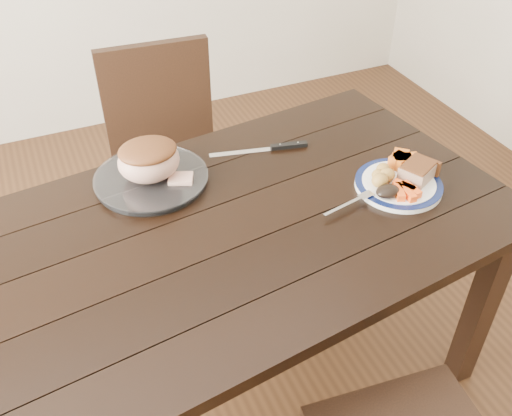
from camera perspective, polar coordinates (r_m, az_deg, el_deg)
name	(u,v)px	position (r m, az deg, el deg)	size (l,w,h in m)	color
ground	(233,386)	(2.12, -2.31, -17.33)	(4.00, 4.00, 0.00)	#472B16
dining_table	(227,250)	(1.61, -2.90, -4.27)	(1.70, 1.10, 0.75)	black
chair_far	(168,154)	(2.26, -8.75, 5.36)	(0.45, 0.46, 0.93)	black
dinner_plate	(398,185)	(1.73, 14.04, 2.25)	(0.26, 0.26, 0.02)	white
plate_rim	(399,183)	(1.73, 14.09, 2.48)	(0.26, 0.26, 0.02)	#0C163F
serving_platter	(152,180)	(1.73, -10.40, 2.80)	(0.33, 0.33, 0.02)	white
pork_slice	(417,172)	(1.74, 15.83, 3.51)	(0.10, 0.08, 0.04)	tan
roasted_potatoes	(382,175)	(1.70, 12.53, 3.20)	(0.09, 0.09, 0.04)	gold
carrot_batons	(406,190)	(1.68, 14.73, 1.73)	(0.08, 0.10, 0.02)	#FF5515
pumpkin_wedges	(403,161)	(1.78, 14.46, 4.61)	(0.09, 0.09, 0.04)	orange
dark_mushroom	(388,191)	(1.65, 13.03, 1.65)	(0.07, 0.05, 0.03)	black
fork	(352,202)	(1.62, 9.59, 0.57)	(0.18, 0.05, 0.00)	silver
roast_joint	(149,161)	(1.69, -10.67, 4.64)	(0.18, 0.16, 0.12)	tan
cut_slice	(181,179)	(1.69, -7.53, 2.88)	(0.07, 0.06, 0.02)	tan
carving_knife	(277,147)	(1.85, 2.12, 6.09)	(0.32, 0.09, 0.01)	silver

